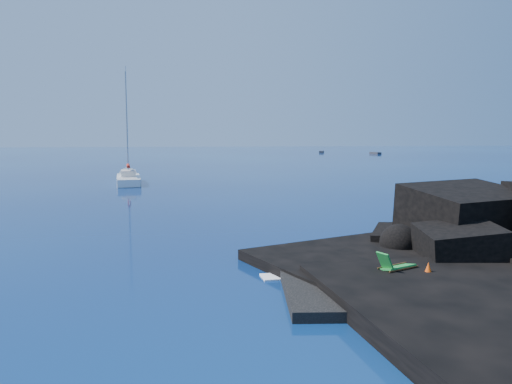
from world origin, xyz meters
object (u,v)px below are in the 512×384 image
Objects in this scene: deck_chair at (398,262)px; sunbather at (379,269)px; sailboat at (129,184)px; distant_boat_a at (322,153)px; distant_boat_b at (375,154)px; marker_cone at (428,271)px.

deck_chair is 0.81× the size of sunbather.
sailboat reaches higher than distant_boat_a.
deck_chair is 129.84m from distant_boat_a.
distant_boat_b is at bearing 44.97° from sailboat.
distant_boat_b is (43.51, 113.82, -0.53)m from sunbather.
marker_cone reaches higher than sunbather.
sunbather is 1.75m from marker_cone.
sunbather is 3.07× the size of marker_cone.
sailboat is 3.07× the size of distant_boat_a.
marker_cone is 0.15× the size of distant_boat_a.
marker_cone is at bearing -76.80° from sailboat.
distant_boat_b is at bearing 69.88° from marker_cone.
sunbather is 0.48× the size of distant_boat_b.
deck_chair is 0.38× the size of distant_boat_a.
sailboat is 93.81m from distant_boat_b.
sailboat is 97.43m from distant_boat_a.
sailboat is at bearing 83.50° from sunbather.
sailboat reaches higher than deck_chair.
deck_chair is (14.32, -39.82, 0.88)m from sailboat.
sailboat is 42.33m from deck_chair.
distant_boat_a is (30.11, 126.63, -0.66)m from marker_cone.
marker_cone is at bearing -56.34° from sunbather.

